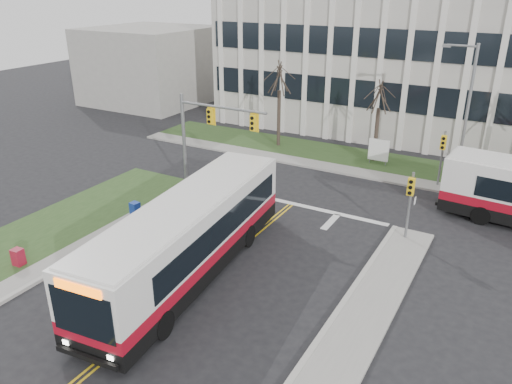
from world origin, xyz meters
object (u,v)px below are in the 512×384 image
at_px(streetlight, 465,109).
at_px(directory_sign, 379,150).
at_px(newspaper_box_blue, 135,210).
at_px(bus_main, 189,238).
at_px(newspaper_box_red, 18,258).

xyz_separation_m(streetlight, directory_sign, (-5.53, 1.30, -4.02)).
xyz_separation_m(streetlight, newspaper_box_blue, (-15.06, -14.24, -4.72)).
bearing_deg(streetlight, directory_sign, 166.77).
bearing_deg(bus_main, directory_sign, 74.46).
distance_m(bus_main, newspaper_box_red, 8.42).
relative_size(directory_sign, bus_main, 0.14).
distance_m(streetlight, directory_sign, 6.96).
distance_m(directory_sign, bus_main, 19.05).
xyz_separation_m(directory_sign, newspaper_box_blue, (-9.53, -15.54, -0.70)).
xyz_separation_m(directory_sign, bus_main, (-3.20, -18.77, 0.67)).
height_order(streetlight, newspaper_box_blue, streetlight).
height_order(directory_sign, newspaper_box_red, directory_sign).
bearing_deg(newspaper_box_blue, bus_main, -20.02).
xyz_separation_m(streetlight, bus_main, (-8.73, -17.47, -3.36)).
height_order(streetlight, newspaper_box_red, streetlight).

